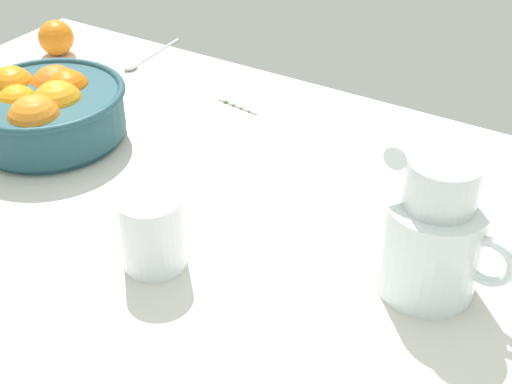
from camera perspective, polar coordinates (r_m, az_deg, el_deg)
The scene contains 7 objects.
ground_plane at distance 94.12cm, azimuth -0.78°, elevation -3.29°, with size 148.87×83.79×3.00cm, color silver.
fruit_bowl at distance 114.19cm, azimuth -16.71°, elevation 6.53°, with size 24.79×24.79×10.68cm.
juice_pitcher at distance 81.97cm, azimuth 14.13°, elevation -4.01°, with size 16.35×11.56×18.09cm.
juice_glass at distance 85.07cm, azimuth -8.40°, elevation -3.48°, with size 7.83×7.83×9.75cm.
loose_orange_0 at distance 145.13cm, azimuth -15.98°, elevation 11.99°, with size 6.86×6.86×6.86cm, color orange.
spoon at distance 139.79cm, azimuth -9.08°, elevation 10.68°, with size 2.49×17.78×1.00cm.
herb_sprig_0 at distance 121.25cm, azimuth -1.80°, elevation 7.11°, with size 8.69×1.56×0.95cm.
Camera 1 is at (39.87, -62.46, 56.53)cm, focal length 49.10 mm.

